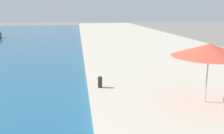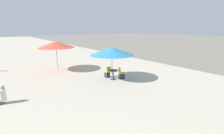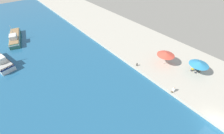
# 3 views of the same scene
# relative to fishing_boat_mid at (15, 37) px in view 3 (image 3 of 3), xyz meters

# --- Properties ---
(ground_plane) EXTENTS (200.00, 200.00, 0.00)m
(ground_plane) POSITION_rel_fishing_boat_mid_xyz_m (16.02, -43.52, -0.81)
(ground_plane) COLOR slate
(quay_promenade) EXTENTS (16.00, 90.00, 0.58)m
(quay_promenade) POSITION_rel_fishing_boat_mid_xyz_m (24.02, -6.52, -0.52)
(quay_promenade) COLOR #BCB29E
(quay_promenade) RESTS_ON ground_plane
(fishing_boat_mid) EXTENTS (4.54, 10.78, 3.89)m
(fishing_boat_mid) POSITION_rel_fishing_boat_mid_xyz_m (0.00, 0.00, 0.00)
(fishing_boat_mid) COLOR #33705B
(fishing_boat_mid) RESTS_ON water_basin
(cafe_umbrella_pink) EXTENTS (3.40, 3.40, 2.54)m
(cafe_umbrella_pink) POSITION_rel_fishing_boat_mid_xyz_m (23.79, -36.02, 2.02)
(cafe_umbrella_pink) COLOR #B7B7B7
(cafe_umbrella_pink) RESTS_ON quay_promenade
(cafe_umbrella_white) EXTENTS (3.35, 3.35, 2.77)m
(cafe_umbrella_white) POSITION_rel_fishing_boat_mid_xyz_m (21.32, -30.60, 2.24)
(cafe_umbrella_white) COLOR #B7B7B7
(cafe_umbrella_white) RESTS_ON quay_promenade
(cafe_table) EXTENTS (0.80, 0.80, 0.74)m
(cafe_table) POSITION_rel_fishing_boat_mid_xyz_m (23.86, -36.07, 0.30)
(cafe_table) COLOR #333338
(cafe_table) RESTS_ON quay_promenade
(cafe_chair_left) EXTENTS (0.43, 0.46, 0.91)m
(cafe_chair_left) POSITION_rel_fishing_boat_mid_xyz_m (23.80, -35.35, 0.10)
(cafe_chair_left) COLOR #2D2D33
(cafe_chair_left) RESTS_ON quay_promenade
(cafe_chair_right) EXTENTS (0.54, 0.53, 0.91)m
(cafe_chair_right) POSITION_rel_fishing_boat_mid_xyz_m (24.53, -36.33, 0.10)
(cafe_chair_right) COLOR #2D2D33
(cafe_chair_right) RESTS_ON quay_promenade
(person_at_quay) EXTENTS (0.55, 0.36, 1.02)m
(person_at_quay) POSITION_rel_fishing_boat_mid_xyz_m (16.38, -36.20, 0.22)
(person_at_quay) COLOR brown
(person_at_quay) RESTS_ON quay_promenade
(mooring_bollard) EXTENTS (0.26, 0.26, 0.65)m
(mooring_bollard) POSITION_rel_fishing_boat_mid_xyz_m (16.64, -27.69, 0.12)
(mooring_bollard) COLOR #2D2823
(mooring_bollard) RESTS_ON quay_promenade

